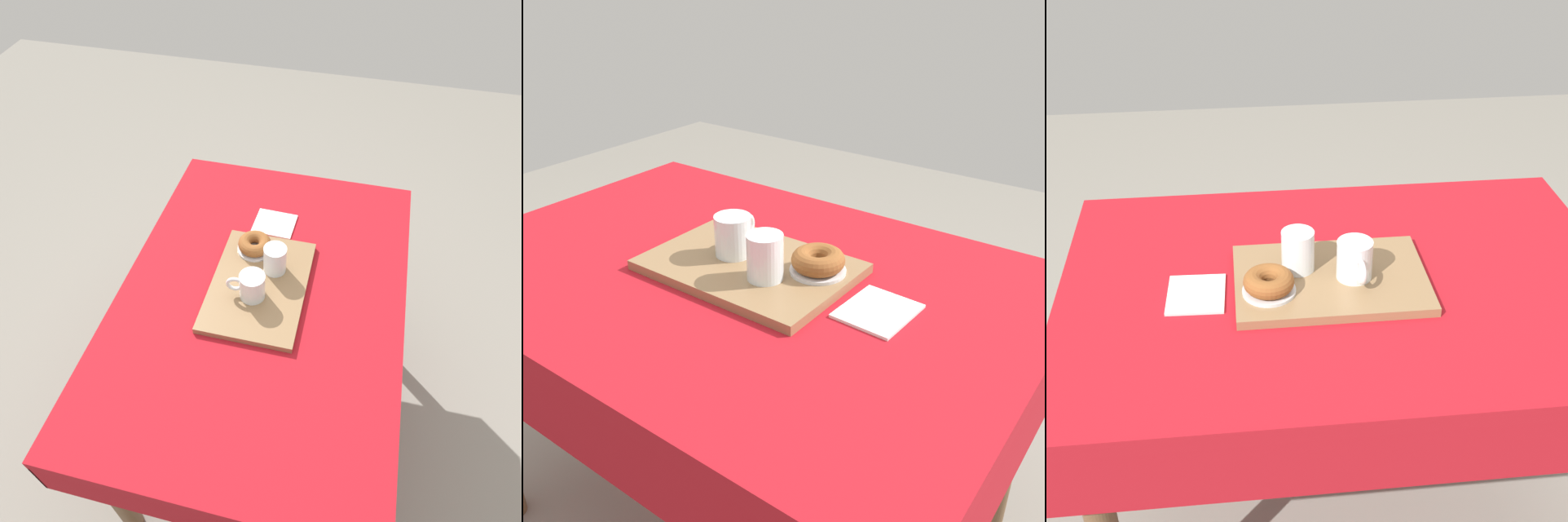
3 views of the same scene
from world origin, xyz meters
TOP-DOWN VIEW (x-y plane):
  - dining_table at (0.00, 0.00)m, footprint 1.24×0.87m
  - serving_tray at (0.03, 0.01)m, footprint 0.42×0.29m
  - tea_mug_left at (-0.02, 0.02)m, footprint 0.08×0.12m
  - water_glass_near at (0.10, -0.02)m, footprint 0.07×0.07m
  - donut_plate_left at (0.17, 0.06)m, footprint 0.11×0.11m
  - sugar_donut_left at (0.17, 0.06)m, footprint 0.11×0.11m
  - paper_napkin at (0.32, 0.03)m, footprint 0.13×0.14m

SIDE VIEW (x-z plane):
  - dining_table at x=0.00m, z-range 0.27..1.04m
  - paper_napkin at x=0.32m, z-range 0.76..0.77m
  - serving_tray at x=0.03m, z-range 0.76..0.78m
  - donut_plate_left at x=0.17m, z-range 0.78..0.79m
  - sugar_donut_left at x=0.17m, z-range 0.79..0.83m
  - tea_mug_left at x=-0.02m, z-range 0.78..0.87m
  - water_glass_near at x=0.10m, z-range 0.78..0.87m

